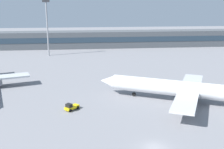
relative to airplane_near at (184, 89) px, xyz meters
name	(u,v)px	position (x,y,z in m)	size (l,w,h in m)	color
ground_plane	(122,83)	(-13.07, 18.17, -3.44)	(400.00, 400.00, 0.00)	gray
terminal_building	(104,39)	(-13.07, 90.83, 1.06)	(156.60, 12.13, 9.00)	#4C5156
airplane_near	(184,89)	(0.00, 0.00, 0.00)	(42.23, 30.55, 11.28)	white
baggage_tug_yellow	(71,107)	(-28.20, -2.50, -2.64)	(3.59, 3.62, 1.75)	yellow
floodlight_tower_west	(47,24)	(-41.02, 68.57, 11.49)	(3.20, 0.80, 25.81)	gray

